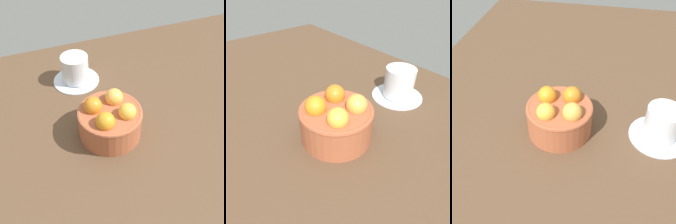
# 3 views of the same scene
# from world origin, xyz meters

# --- Properties ---
(ground_plane) EXTENTS (1.52, 0.86, 0.04)m
(ground_plane) POSITION_xyz_m (0.00, 0.00, -0.02)
(ground_plane) COLOR brown
(terracotta_bowl) EXTENTS (0.15, 0.15, 0.10)m
(terracotta_bowl) POSITION_xyz_m (0.00, -0.00, 0.05)
(terracotta_bowl) COLOR #AD5938
(terracotta_bowl) RESTS_ON ground_plane
(coffee_cup) EXTENTS (0.13, 0.13, 0.08)m
(coffee_cup) POSITION_xyz_m (0.02, -0.22, 0.04)
(coffee_cup) COLOR white
(coffee_cup) RESTS_ON ground_plane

